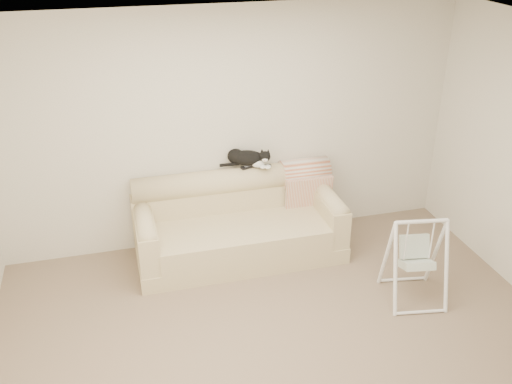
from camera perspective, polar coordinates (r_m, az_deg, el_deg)
ground_plane at (r=5.13m, az=2.91°, el=-15.41°), size 5.00×5.00×0.00m
room_shell at (r=4.26m, az=3.38°, el=0.03°), size 5.04×4.04×2.60m
sofa at (r=6.18m, az=-1.83°, el=-3.26°), size 2.20×0.93×0.90m
remote_a at (r=6.18m, az=-0.73°, el=2.56°), size 0.19×0.10×0.03m
remote_b at (r=6.20m, az=0.73°, el=2.64°), size 0.18×0.08×0.02m
tuxedo_cat at (r=6.15m, az=-0.84°, el=3.42°), size 0.55×0.37×0.22m
throw_blanket at (r=6.41m, az=4.93°, el=1.60°), size 0.53×0.38×0.58m
baby_swing at (r=5.66m, az=15.71°, el=-6.47°), size 0.61×0.64×0.87m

